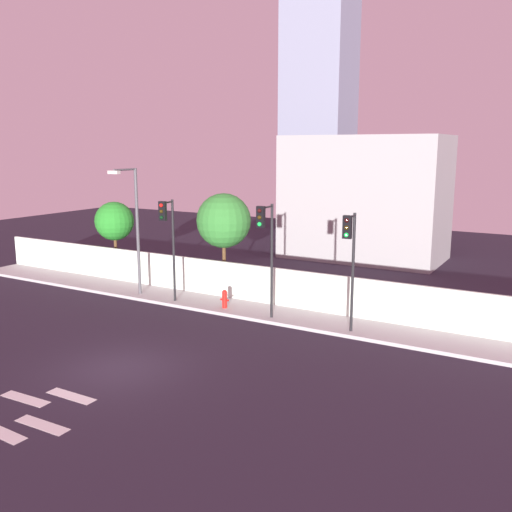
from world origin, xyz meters
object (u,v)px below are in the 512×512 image
object	(u,v)px
traffic_light_left	(168,230)
traffic_light_right	(266,238)
street_lamp_curbside	(134,221)
traffic_light_center	(350,248)
roadside_tree_midleft	(224,221)
fire_hydrant	(225,298)
roadside_tree_leftmost	(114,221)

from	to	relation	value
traffic_light_left	traffic_light_right	size ratio (longest dim) A/B	0.99
traffic_light_left	street_lamp_curbside	size ratio (longest dim) A/B	0.78
street_lamp_curbside	traffic_light_center	bearing A→B (deg)	-2.34
traffic_light_center	roadside_tree_midleft	world-z (taller)	roadside_tree_midleft
fire_hydrant	traffic_light_right	bearing A→B (deg)	-16.20
traffic_light_center	roadside_tree_leftmost	size ratio (longest dim) A/B	1.10
traffic_light_right	roadside_tree_leftmost	size ratio (longest dim) A/B	1.13
fire_hydrant	roadside_tree_midleft	bearing A→B (deg)	123.52
traffic_light_center	roadside_tree_leftmost	world-z (taller)	traffic_light_center
traffic_light_left	street_lamp_curbside	distance (m)	2.58
traffic_light_center	roadside_tree_midleft	distance (m)	9.02
traffic_light_center	fire_hydrant	bearing A→B (deg)	173.60
traffic_light_left	traffic_light_right	distance (m)	5.39
traffic_light_right	roadside_tree_midleft	size ratio (longest dim) A/B	0.96
traffic_light_left	fire_hydrant	distance (m)	4.24
traffic_light_right	roadside_tree_midleft	xyz separation A→B (m)	(-4.53, 3.59, 0.03)
fire_hydrant	roadside_tree_leftmost	xyz separation A→B (m)	(-9.62, 2.81, 2.71)
traffic_light_left	traffic_light_right	world-z (taller)	traffic_light_right
street_lamp_curbside	roadside_tree_midleft	distance (m)	4.56
traffic_light_right	street_lamp_curbside	world-z (taller)	street_lamp_curbside
street_lamp_curbside	roadside_tree_leftmost	xyz separation A→B (m)	(-4.37, 3.06, -0.65)
traffic_light_left	traffic_light_right	xyz separation A→B (m)	(5.39, -0.06, 0.05)
roadside_tree_midleft	street_lamp_curbside	bearing A→B (deg)	-137.90
traffic_light_center	roadside_tree_leftmost	bearing A→B (deg)	167.58
roadside_tree_leftmost	traffic_light_center	bearing A→B (deg)	-12.42
street_lamp_curbside	roadside_tree_leftmost	distance (m)	5.38
roadside_tree_midleft	roadside_tree_leftmost	bearing A→B (deg)	180.00
roadside_tree_midleft	fire_hydrant	bearing A→B (deg)	-56.48
roadside_tree_leftmost	traffic_light_left	bearing A→B (deg)	-27.06
roadside_tree_leftmost	roadside_tree_midleft	size ratio (longest dim) A/B	0.85
roadside_tree_leftmost	traffic_light_right	bearing A→B (deg)	-16.28
traffic_light_center	street_lamp_curbside	size ratio (longest dim) A/B	0.76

